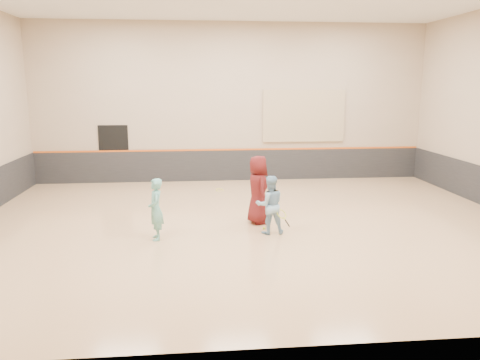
{
  "coord_description": "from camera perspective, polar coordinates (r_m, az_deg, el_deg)",
  "views": [
    {
      "loc": [
        -1.42,
        -11.99,
        3.7
      ],
      "look_at": [
        -0.23,
        0.4,
        1.15
      ],
      "focal_mm": 35.0,
      "sensor_mm": 36.0,
      "label": 1
    }
  ],
  "objects": [
    {
      "name": "acoustic_panel",
      "position": [
        18.47,
        7.78,
        7.75
      ],
      "size": [
        3.2,
        0.08,
        2.0
      ],
      "primitive_type": "cube",
      "color": "tan",
      "rests_on": "wall_back"
    },
    {
      "name": "ball_in_hand",
      "position": [
        12.43,
        3.02,
        -0.05
      ],
      "size": [
        0.07,
        0.07,
        0.07
      ],
      "primitive_type": "sphere",
      "color": "#D5E735",
      "rests_on": "young_man"
    },
    {
      "name": "accent_stripe",
      "position": [
        18.18,
        -0.98,
        3.73
      ],
      "size": [
        14.9,
        0.03,
        0.06
      ],
      "primitive_type": "cube",
      "color": "#D85914",
      "rests_on": "wall_back"
    },
    {
      "name": "room",
      "position": [
        12.42,
        1.21,
        -1.87
      ],
      "size": [
        15.04,
        12.04,
        6.22
      ],
      "color": "tan",
      "rests_on": "ground"
    },
    {
      "name": "young_man",
      "position": [
        12.59,
        2.2,
        -1.18
      ],
      "size": [
        0.75,
        1.0,
        1.84
      ],
      "primitive_type": "imported",
      "rotation": [
        0.0,
        0.0,
        1.76
      ],
      "color": "#561415",
      "rests_on": "floor"
    },
    {
      "name": "instructor",
      "position": [
        11.75,
        3.66,
        -3.03
      ],
      "size": [
        0.75,
        0.6,
        1.49
      ],
      "primitive_type": "imported",
      "rotation": [
        0.0,
        0.0,
        3.2
      ],
      "color": "#85AFCD",
      "rests_on": "floor"
    },
    {
      "name": "spare_racket",
      "position": [
        16.61,
        -2.5,
        -1.05
      ],
      "size": [
        0.62,
        0.62,
        0.15
      ],
      "primitive_type": null,
      "color": "gold",
      "rests_on": "floor"
    },
    {
      "name": "ball_beside_spare",
      "position": [
        14.51,
        2.91,
        -3.08
      ],
      "size": [
        0.07,
        0.07,
        0.07
      ],
      "primitive_type": "sphere",
      "color": "#B6D631",
      "rests_on": "floor"
    },
    {
      "name": "doorway",
      "position": [
        18.42,
        -15.1,
        3.06
      ],
      "size": [
        1.1,
        0.05,
        2.2
      ],
      "primitive_type": "cube",
      "color": "black",
      "rests_on": "floor"
    },
    {
      "name": "girl",
      "position": [
        11.44,
        -10.23,
        -3.54
      ],
      "size": [
        0.43,
        0.59,
        1.51
      ],
      "primitive_type": "imported",
      "rotation": [
        0.0,
        0.0,
        -1.44
      ],
      "color": "#67B4A9",
      "rests_on": "floor"
    },
    {
      "name": "wainscot_back",
      "position": [
        18.29,
        -0.98,
        1.81
      ],
      "size": [
        14.9,
        0.04,
        1.2
      ],
      "primitive_type": "cube",
      "color": "#232326",
      "rests_on": "floor"
    },
    {
      "name": "ball_under_racket",
      "position": [
        12.23,
        2.95,
        -5.88
      ],
      "size": [
        0.07,
        0.07,
        0.07
      ],
      "primitive_type": "sphere",
      "color": "#BFDA32",
      "rests_on": "floor"
    },
    {
      "name": "held_racket",
      "position": [
        11.67,
        5.07,
        -4.14
      ],
      "size": [
        0.47,
        0.47,
        0.46
      ],
      "primitive_type": null,
      "color": "#D0DA2F",
      "rests_on": "instructor"
    }
  ]
}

